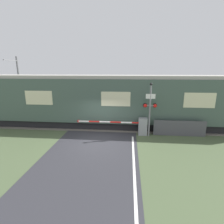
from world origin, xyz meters
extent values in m
plane|color=#475638|center=(0.00, 0.00, 0.00)|extent=(80.00, 80.00, 0.00)
cube|color=#666056|center=(0.00, 3.35, 0.01)|extent=(36.00, 3.20, 0.03)
cube|color=#595451|center=(0.00, 2.63, 0.08)|extent=(36.00, 0.08, 0.10)
cube|color=#595451|center=(0.00, 4.07, 0.08)|extent=(36.00, 0.08, 0.10)
cube|color=black|center=(1.05, 3.35, 0.30)|extent=(19.39, 2.41, 0.60)
cube|color=#42564C|center=(1.05, 3.35, 2.24)|extent=(21.08, 2.84, 3.28)
cube|color=#ADA89E|center=(1.05, 3.35, 4.00)|extent=(20.66, 2.61, 0.24)
cube|color=beige|center=(6.85, 1.93, 2.49)|extent=(2.11, 0.02, 1.05)
cube|color=beige|center=(1.05, 1.93, 2.49)|extent=(2.11, 0.02, 1.05)
cube|color=beige|center=(-4.74, 1.93, 2.49)|extent=(2.11, 0.02, 1.05)
cube|color=gray|center=(3.02, 1.48, 0.62)|extent=(0.60, 0.44, 1.25)
cylinder|color=gray|center=(3.02, 1.48, 0.88)|extent=(0.16, 0.16, 0.18)
cylinder|color=red|center=(2.63, 1.48, 0.88)|extent=(0.77, 0.11, 0.11)
cylinder|color=white|center=(1.86, 1.48, 0.88)|extent=(0.77, 0.11, 0.11)
cylinder|color=red|center=(1.08, 1.48, 0.88)|extent=(0.77, 0.11, 0.11)
cylinder|color=white|center=(0.31, 1.48, 0.88)|extent=(0.77, 0.11, 0.11)
cylinder|color=red|center=(-0.47, 1.48, 0.88)|extent=(0.77, 0.11, 0.11)
cylinder|color=white|center=(-1.24, 1.48, 0.88)|extent=(0.77, 0.11, 0.11)
cylinder|color=red|center=(-1.63, 1.48, 0.88)|extent=(0.20, 0.02, 0.20)
cylinder|color=gray|center=(3.44, 1.33, 1.76)|extent=(0.11, 0.11, 3.51)
cube|color=gray|center=(3.44, 1.33, 2.18)|extent=(0.77, 0.07, 0.07)
sphere|color=red|center=(3.11, 1.28, 2.18)|extent=(0.24, 0.24, 0.24)
sphere|color=red|center=(3.76, 1.28, 2.18)|extent=(0.24, 0.24, 0.24)
cylinder|color=black|center=(3.11, 1.39, 2.18)|extent=(0.30, 0.06, 0.30)
cylinder|color=black|center=(3.76, 1.39, 2.18)|extent=(0.30, 0.06, 0.30)
cube|color=white|center=(3.44, 1.29, 2.81)|extent=(0.63, 0.02, 0.32)
sphere|color=black|center=(3.44, 1.33, 3.61)|extent=(0.18, 0.18, 0.18)
cylinder|color=slate|center=(-8.51, 5.57, 2.87)|extent=(0.20, 0.20, 5.74)
cube|color=slate|center=(-8.51, 4.67, 5.34)|extent=(0.10, 1.80, 0.08)
cube|color=#4C4C51|center=(5.57, 1.53, 0.55)|extent=(3.56, 0.06, 1.10)
camera|label=1|loc=(2.00, -10.45, 4.55)|focal=28.00mm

